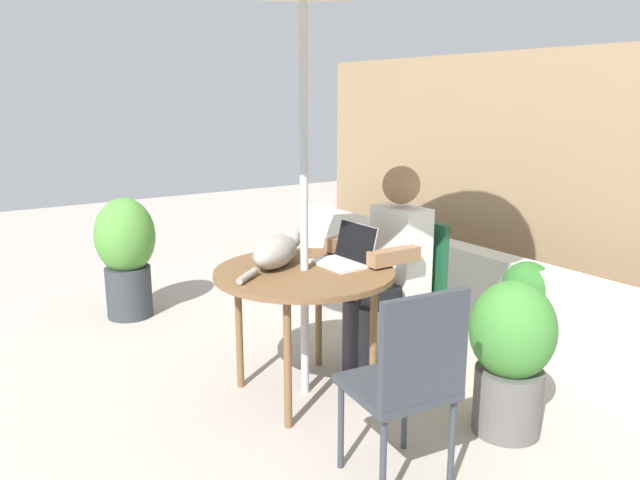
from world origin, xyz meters
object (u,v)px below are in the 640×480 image
object	(u,v)px
cat	(277,251)
potted_plant_corner	(511,352)
person_seated	(391,258)
laptop	(348,252)
chair_occupied	(410,281)
potted_plant_by_chair	(126,252)
patio_table	(304,281)
chair_empty	(409,375)
potted_plant_near_fence	(526,300)

from	to	relation	value
cat	potted_plant_corner	size ratio (longest dim) A/B	0.73
potted_plant_corner	person_seated	bearing A→B (deg)	-179.04
laptop	chair_occupied	bearing A→B (deg)	93.05
person_seated	potted_plant_by_chair	xyz separation A→B (m)	(-1.77, -1.04, -0.19)
patio_table	chair_occupied	bearing A→B (deg)	90.00
potted_plant_by_chair	potted_plant_corner	xyz separation A→B (m)	(2.66, 1.05, -0.08)
chair_occupied	person_seated	size ratio (longest dim) A/B	0.72
chair_empty	potted_plant_by_chair	bearing A→B (deg)	-173.03
chair_empty	potted_plant_by_chair	distance (m)	2.75
potted_plant_near_fence	potted_plant_by_chair	world-z (taller)	potted_plant_by_chair
cat	potted_plant_near_fence	distance (m)	1.77
person_seated	potted_plant_corner	distance (m)	0.93
potted_plant_near_fence	person_seated	bearing A→B (deg)	-102.86
person_seated	patio_table	bearing A→B (deg)	-90.00
patio_table	chair_empty	xyz separation A→B (m)	(0.96, -0.11, -0.13)
chair_empty	chair_occupied	bearing A→B (deg)	138.11
laptop	cat	distance (m)	0.39
chair_empty	person_seated	size ratio (longest dim) A/B	0.72
chair_occupied	cat	xyz separation A→B (m)	(-0.15, -0.84, 0.28)
laptop	potted_plant_by_chair	distance (m)	1.95
potted_plant_by_chair	potted_plant_corner	bearing A→B (deg)	21.64
chair_empty	cat	bearing A→B (deg)	178.65
person_seated	potted_plant_near_fence	size ratio (longest dim) A/B	2.16
chair_empty	potted_plant_by_chair	world-z (taller)	potted_plant_by_chair
potted_plant_corner	laptop	bearing A→B (deg)	-158.25
potted_plant_near_fence	laptop	bearing A→B (deg)	-98.59
chair_occupied	laptop	bearing A→B (deg)	-86.95
patio_table	chair_empty	world-z (taller)	chair_empty
laptop	potted_plant_by_chair	size ratio (longest dim) A/B	0.34
patio_table	potted_plant_by_chair	xyz separation A→B (m)	(-1.77, -0.44, -0.15)
chair_empty	potted_plant_by_chair	size ratio (longest dim) A/B	0.99
patio_table	chair_occupied	size ratio (longest dim) A/B	1.09
patio_table	potted_plant_near_fence	xyz separation A→B (m)	(0.22, 1.58, -0.34)
chair_occupied	chair_empty	bearing A→B (deg)	-41.89
person_seated	potted_plant_corner	bearing A→B (deg)	0.96
patio_table	laptop	distance (m)	0.30
chair_occupied	person_seated	xyz separation A→B (m)	(0.00, -0.16, 0.17)
potted_plant_by_chair	potted_plant_corner	world-z (taller)	potted_plant_by_chair
patio_table	person_seated	world-z (taller)	person_seated
patio_table	chair_occupied	world-z (taller)	chair_occupied
chair_empty	cat	world-z (taller)	same
chair_occupied	chair_empty	xyz separation A→B (m)	(0.96, -0.86, 0.00)
cat	potted_plant_corner	xyz separation A→B (m)	(1.04, 0.69, -0.38)
chair_occupied	laptop	world-z (taller)	laptop
chair_empty	potted_plant_near_fence	world-z (taller)	chair_empty
chair_empty	potted_plant_near_fence	bearing A→B (deg)	113.70
potted_plant_by_chair	potted_plant_corner	size ratio (longest dim) A/B	1.17
patio_table	potted_plant_corner	world-z (taller)	potted_plant_corner
patio_table	potted_plant_by_chair	distance (m)	1.83
person_seated	laptop	bearing A→B (deg)	-85.50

